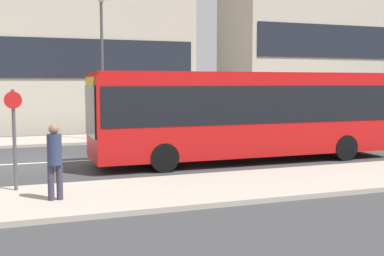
{
  "coord_description": "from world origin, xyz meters",
  "views": [
    {
      "loc": [
        0.07,
        -18.12,
        2.92
      ],
      "look_at": [
        5.92,
        -1.84,
        1.27
      ],
      "focal_mm": 45.0,
      "sensor_mm": 36.0,
      "label": 1
    }
  ],
  "objects_px": {
    "bus_stop_sign": "(14,132)",
    "city_bus": "(247,110)",
    "pedestrian_near_stop": "(55,157)",
    "street_lamp": "(102,53)",
    "parked_car_0": "(330,125)"
  },
  "relations": [
    {
      "from": "parked_car_0",
      "to": "street_lamp",
      "type": "height_order",
      "value": "street_lamp"
    },
    {
      "from": "city_bus",
      "to": "bus_stop_sign",
      "type": "distance_m",
      "value": 8.55
    },
    {
      "from": "bus_stop_sign",
      "to": "street_lamp",
      "type": "relative_size",
      "value": 0.38
    },
    {
      "from": "bus_stop_sign",
      "to": "street_lamp",
      "type": "bearing_deg",
      "value": 69.03
    },
    {
      "from": "city_bus",
      "to": "street_lamp",
      "type": "relative_size",
      "value": 1.65
    },
    {
      "from": "city_bus",
      "to": "parked_car_0",
      "type": "height_order",
      "value": "city_bus"
    },
    {
      "from": "pedestrian_near_stop",
      "to": "bus_stop_sign",
      "type": "height_order",
      "value": "bus_stop_sign"
    },
    {
      "from": "city_bus",
      "to": "pedestrian_near_stop",
      "type": "relative_size",
      "value": 6.31
    },
    {
      "from": "city_bus",
      "to": "street_lamp",
      "type": "bearing_deg",
      "value": 123.21
    },
    {
      "from": "pedestrian_near_stop",
      "to": "street_lamp",
      "type": "xyz_separation_m",
      "value": [
        3.08,
        11.78,
        3.18
      ]
    },
    {
      "from": "pedestrian_near_stop",
      "to": "street_lamp",
      "type": "bearing_deg",
      "value": 73.44
    },
    {
      "from": "parked_car_0",
      "to": "pedestrian_near_stop",
      "type": "bearing_deg",
      "value": -146.45
    },
    {
      "from": "street_lamp",
      "to": "parked_car_0",
      "type": "bearing_deg",
      "value": -9.48
    },
    {
      "from": "bus_stop_sign",
      "to": "city_bus",
      "type": "bearing_deg",
      "value": 19.87
    },
    {
      "from": "parked_car_0",
      "to": "street_lamp",
      "type": "bearing_deg",
      "value": 170.52
    }
  ]
}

